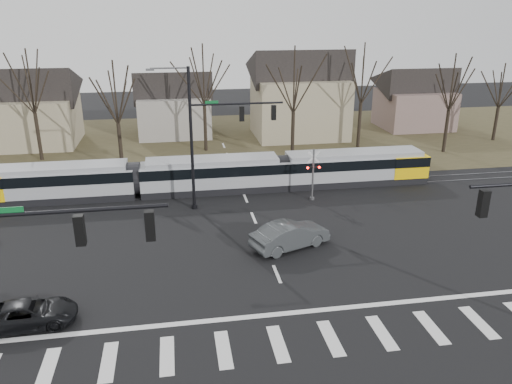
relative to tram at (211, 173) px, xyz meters
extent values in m
plane|color=black|center=(2.49, -16.00, -1.49)|extent=(140.00, 140.00, 0.00)
cube|color=#38331E|center=(2.49, 16.00, -1.49)|extent=(140.00, 28.00, 0.01)
cube|color=silver|center=(-8.31, -20.00, -1.49)|extent=(0.60, 2.60, 0.01)
cube|color=silver|center=(-5.91, -20.00, -1.49)|extent=(0.60, 2.60, 0.01)
cube|color=silver|center=(-3.51, -20.00, -1.49)|extent=(0.60, 2.60, 0.01)
cube|color=silver|center=(-1.11, -20.00, -1.49)|extent=(0.60, 2.60, 0.01)
cube|color=silver|center=(1.29, -20.00, -1.49)|extent=(0.60, 2.60, 0.01)
cube|color=silver|center=(3.69, -20.00, -1.49)|extent=(0.60, 2.60, 0.01)
cube|color=silver|center=(6.09, -20.00, -1.49)|extent=(0.60, 2.60, 0.01)
cube|color=silver|center=(8.49, -20.00, -1.49)|extent=(0.60, 2.60, 0.01)
cube|color=silver|center=(10.89, -20.00, -1.49)|extent=(0.60, 2.60, 0.01)
cube|color=silver|center=(2.49, -17.80, -1.49)|extent=(28.00, 0.35, 0.01)
cube|color=silver|center=(2.49, -14.00, -1.49)|extent=(0.18, 2.00, 0.01)
cube|color=silver|center=(2.49, -10.00, -1.49)|extent=(0.18, 2.00, 0.01)
cube|color=silver|center=(2.49, -6.00, -1.49)|extent=(0.18, 2.00, 0.01)
cube|color=silver|center=(2.49, -2.00, -1.49)|extent=(0.18, 2.00, 0.01)
cube|color=silver|center=(2.49, 2.00, -1.49)|extent=(0.18, 2.00, 0.01)
cube|color=silver|center=(2.49, 6.00, -1.49)|extent=(0.18, 2.00, 0.01)
cube|color=silver|center=(2.49, 10.00, -1.49)|extent=(0.18, 2.00, 0.01)
cube|color=silver|center=(2.49, 14.00, -1.49)|extent=(0.18, 2.00, 0.01)
cube|color=#59595E|center=(2.49, -0.90, -1.46)|extent=(90.00, 0.12, 0.06)
cube|color=#59595E|center=(2.49, 0.50, -1.46)|extent=(90.00, 0.12, 0.06)
cube|color=gray|center=(-12.03, 0.00, -0.12)|extent=(12.20, 2.63, 2.74)
cube|color=black|center=(-12.03, 0.00, 0.43)|extent=(12.22, 2.67, 0.80)
cube|color=gray|center=(0.17, 0.00, -0.12)|extent=(11.26, 2.63, 2.74)
cube|color=black|center=(0.17, 0.00, 0.43)|extent=(11.28, 2.67, 0.80)
cube|color=gray|center=(11.90, 0.00, -0.12)|extent=(12.20, 2.63, 2.74)
cube|color=black|center=(11.90, 0.00, 0.43)|extent=(12.22, 2.67, 0.80)
cube|color=yellow|center=(16.50, 0.00, -0.04)|extent=(3.00, 2.68, 1.83)
imported|color=#3E4143|center=(3.96, -10.89, -0.67)|extent=(5.18, 6.18, 1.64)
imported|color=black|center=(-9.79, -16.73, -0.89)|extent=(2.64, 4.64, 1.21)
cylinder|color=black|center=(-6.26, -22.00, 6.11)|extent=(6.50, 0.14, 0.14)
cube|color=#0C5926|center=(-8.01, -22.00, 6.26)|extent=(0.90, 0.03, 0.22)
cube|color=black|center=(-5.94, -22.00, 5.41)|extent=(0.32, 0.32, 1.05)
sphere|color=#FF0C07|center=(-5.94, -22.00, 5.74)|extent=(0.22, 0.22, 0.22)
cube|color=black|center=(-3.66, -22.00, 5.41)|extent=(0.32, 0.32, 1.05)
sphere|color=#FF0C07|center=(-3.66, -22.00, 5.74)|extent=(0.22, 0.22, 0.22)
cube|color=black|center=(8.64, -22.00, 5.41)|extent=(0.32, 0.32, 1.05)
sphere|color=#FF0C07|center=(8.64, -22.00, 5.74)|extent=(0.22, 0.22, 0.22)
cylinder|color=black|center=(-1.51, -3.50, 3.61)|extent=(0.22, 0.22, 10.20)
cylinder|color=black|center=(-1.51, -3.50, -1.34)|extent=(0.44, 0.44, 0.30)
cylinder|color=black|center=(1.74, -3.50, 6.11)|extent=(6.50, 0.14, 0.14)
cube|color=#0C5926|center=(-0.01, -3.50, 6.26)|extent=(0.90, 0.03, 0.22)
cube|color=black|center=(2.06, -3.50, 5.41)|extent=(0.32, 0.32, 1.05)
sphere|color=#FF0C07|center=(2.06, -3.50, 5.74)|extent=(0.22, 0.22, 0.22)
cube|color=black|center=(4.34, -3.50, 5.41)|extent=(0.32, 0.32, 1.05)
sphere|color=#FF0C07|center=(4.34, -3.50, 5.74)|extent=(0.22, 0.22, 0.22)
cube|color=#59595B|center=(-4.01, -3.50, 8.53)|extent=(0.55, 0.22, 0.14)
cylinder|color=#59595B|center=(7.49, -3.20, 0.51)|extent=(0.14, 0.14, 4.00)
cylinder|color=#59595B|center=(7.49, -3.20, -1.39)|extent=(0.36, 0.36, 0.20)
cube|color=silver|center=(7.49, -3.20, 1.91)|extent=(0.95, 0.04, 0.95)
cube|color=silver|center=(7.49, -3.20, 1.91)|extent=(0.95, 0.04, 0.95)
cube|color=black|center=(7.49, -3.20, 1.11)|extent=(1.00, 0.10, 0.12)
sphere|color=#FF0C07|center=(7.04, -3.28, 1.11)|extent=(0.18, 0.18, 0.18)
sphere|color=#FF0C07|center=(7.94, -3.28, 1.11)|extent=(0.18, 0.18, 0.18)
cube|color=gray|center=(-17.51, 18.00, 1.01)|extent=(9.00, 8.00, 5.00)
cube|color=gray|center=(-2.51, 20.00, 0.76)|extent=(8.00, 7.00, 4.50)
cube|color=gray|center=(11.49, 17.00, 1.76)|extent=(10.00, 8.00, 6.50)
cube|color=#6F5751|center=(26.49, 19.00, 0.76)|extent=(8.00, 7.00, 4.50)
camera|label=1|loc=(-2.68, -37.77, 12.27)|focal=35.00mm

